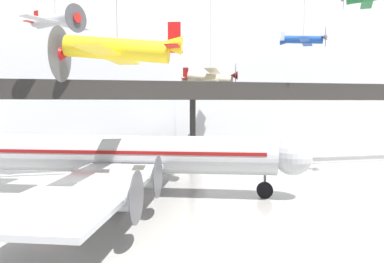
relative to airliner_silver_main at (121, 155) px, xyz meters
name	(u,v)px	position (x,y,z in m)	size (l,w,h in m)	color
ground_plane	(311,250)	(8.85, -14.44, -3.32)	(260.00, 260.00, 0.00)	#9E9B96
hangar_back_wall	(177,53)	(8.85, 20.65, 11.25)	(140.00, 3.00, 29.14)	silver
mezzanine_walkway	(195,97)	(8.85, 10.26, 4.99)	(110.00, 3.20, 9.97)	#2D2B28
airliner_silver_main	(121,155)	(0.00, 0.00, 0.00)	(29.98, 35.03, 9.24)	#B7BABF
suspended_plane_cream_biplane	(210,78)	(11.56, 13.21, 7.35)	(7.16, 8.28, 13.08)	beige
suspended_plane_blue_trainer	(304,40)	(22.10, 9.65, 11.81)	(5.59, 6.05, 8.64)	#1E4CAD
suspended_plane_silver_racer	(55,21)	(-5.80, 8.63, 12.43)	(6.46, 6.53, 8.51)	silver
suspended_plane_yellow_lowwing	(118,50)	(-0.48, -7.59, 7.52)	(8.19, 9.70, 13.70)	yellow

